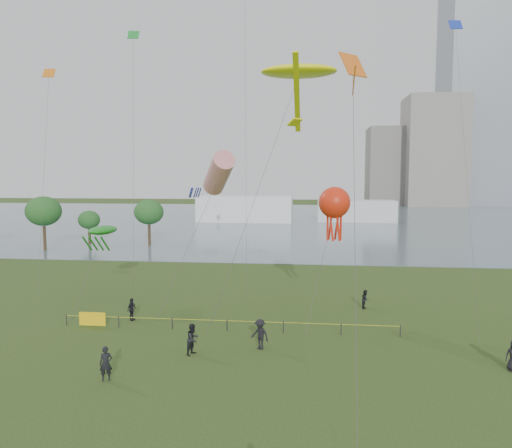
# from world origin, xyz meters

# --- Properties ---
(ground_plane) EXTENTS (400.00, 400.00, 0.00)m
(ground_plane) POSITION_xyz_m (0.00, 0.00, 0.00)
(ground_plane) COLOR #223811
(lake) EXTENTS (400.00, 120.00, 0.08)m
(lake) POSITION_xyz_m (0.00, 100.00, 0.02)
(lake) COLOR slate
(lake) RESTS_ON ground_plane
(tower) EXTENTS (24.00, 24.00, 120.00)m
(tower) POSITION_xyz_m (62.00, 168.00, 60.00)
(tower) COLOR slate
(tower) RESTS_ON ground_plane
(building_mid) EXTENTS (20.00, 20.00, 38.00)m
(building_mid) POSITION_xyz_m (46.00, 162.00, 19.00)
(building_mid) COLOR gray
(building_mid) RESTS_ON ground_plane
(building_low) EXTENTS (16.00, 18.00, 28.00)m
(building_low) POSITION_xyz_m (32.00, 168.00, 14.00)
(building_low) COLOR slate
(building_low) RESTS_ON ground_plane
(pavilion_left) EXTENTS (22.00, 8.00, 6.00)m
(pavilion_left) POSITION_xyz_m (-12.00, 95.00, 3.00)
(pavilion_left) COLOR white
(pavilion_left) RESTS_ON ground_plane
(pavilion_right) EXTENTS (18.00, 7.00, 5.00)m
(pavilion_right) POSITION_xyz_m (14.00, 98.00, 2.50)
(pavilion_right) COLOR silver
(pavilion_right) RESTS_ON ground_plane
(trees) EXTENTS (31.34, 12.73, 7.91)m
(trees) POSITION_xyz_m (-35.72, 49.61, 5.40)
(trees) COLOR #392A1A
(trees) RESTS_ON ground_plane
(fence) EXTENTS (24.07, 0.07, 1.05)m
(fence) POSITION_xyz_m (-8.54, 13.24, 0.55)
(fence) COLOR black
(fence) RESTS_ON ground_plane
(spectator_a) EXTENTS (1.05, 1.15, 1.93)m
(spectator_a) POSITION_xyz_m (-3.76, 8.48, 0.96)
(spectator_a) COLOR black
(spectator_a) RESTS_ON ground_plane
(spectator_b) EXTENTS (1.45, 1.26, 1.95)m
(spectator_b) POSITION_xyz_m (0.28, 9.82, 0.98)
(spectator_b) COLOR black
(spectator_b) RESTS_ON ground_plane
(spectator_c) EXTENTS (0.65, 1.08, 1.72)m
(spectator_c) POSITION_xyz_m (-10.08, 15.00, 0.86)
(spectator_c) COLOR black
(spectator_c) RESTS_ON ground_plane
(spectator_f) EXTENTS (0.79, 0.64, 1.88)m
(spectator_f) POSITION_xyz_m (-7.48, 4.08, 0.94)
(spectator_f) COLOR black
(spectator_f) RESTS_ON ground_plane
(spectator_g) EXTENTS (0.78, 0.89, 1.56)m
(spectator_g) POSITION_xyz_m (7.98, 20.43, 0.78)
(spectator_g) COLOR black
(spectator_g) RESTS_ON ground_plane
(kite_stingray) EXTENTS (8.90, 10.23, 19.08)m
(kite_stingray) POSITION_xyz_m (2.40, 16.81, 18.58)
(kite_stingray) COLOR #3F3F42
(kite_windsock) EXTENTS (5.65, 8.57, 13.11)m
(kite_windsock) POSITION_xyz_m (-4.44, 21.13, 11.16)
(kite_windsock) COLOR #3F3F42
(kite_creature) EXTENTS (2.19, 9.39, 6.47)m
(kite_creature) POSITION_xyz_m (-15.27, 22.08, 6.04)
(kite_creature) COLOR #3F3F42
(kite_octopus) EXTENTS (3.28, 5.65, 10.17)m
(kite_octopus) POSITION_xyz_m (5.17, 17.23, 8.91)
(kite_octopus) COLOR #3F3F42
(kite_delta) EXTENTS (1.65, 12.66, 17.76)m
(kite_delta) POSITION_xyz_m (5.60, 7.09, 16.27)
(kite_delta) COLOR #3F3F42
(small_kites) EXTENTS (37.39, 15.42, 9.66)m
(small_kites) POSITION_xyz_m (0.30, 18.00, 23.06)
(small_kites) COLOR #198C2D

